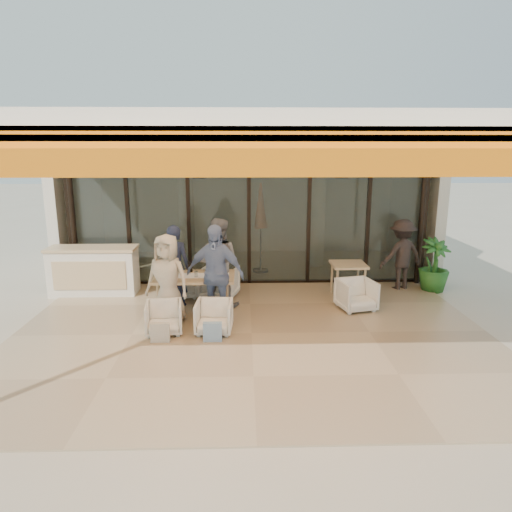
{
  "coord_description": "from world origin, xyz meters",
  "views": [
    {
      "loc": [
        -0.12,
        -7.17,
        3.04
      ],
      "look_at": [
        0.1,
        0.9,
        1.15
      ],
      "focal_mm": 32.0,
      "sensor_mm": 36.0,
      "label": 1
    }
  ],
  "objects": [
    {
      "name": "side_chair",
      "position": [
        2.04,
        1.15,
        0.33
      ],
      "size": [
        0.77,
        0.74,
        0.67
      ],
      "primitive_type": "imported",
      "rotation": [
        0.0,
        0.0,
        0.23
      ],
      "color": "white",
      "rests_on": "ground"
    },
    {
      "name": "terrace_structure",
      "position": [
        0.0,
        -0.26,
        3.25
      ],
      "size": [
        8.0,
        6.0,
        3.4
      ],
      "color": "silver",
      "rests_on": "ground"
    },
    {
      "name": "chair_far_left",
      "position": [
        -1.47,
        2.0,
        0.33
      ],
      "size": [
        0.8,
        0.77,
        0.66
      ],
      "primitive_type": "imported",
      "rotation": [
        0.0,
        0.0,
        3.46
      ],
      "color": "white",
      "rests_on": "ground"
    },
    {
      "name": "diner_navy",
      "position": [
        -1.47,
        1.5,
        0.82
      ],
      "size": [
        0.65,
        0.48,
        1.64
      ],
      "primitive_type": "imported",
      "rotation": [
        0.0,
        0.0,
        2.98
      ],
      "color": "#1A223B",
      "rests_on": "ground"
    },
    {
      "name": "diner_cream",
      "position": [
        -1.47,
        0.6,
        0.81
      ],
      "size": [
        0.91,
        0.72,
        1.62
      ],
      "primitive_type": "imported",
      "rotation": [
        0.0,
        0.0,
        -0.3
      ],
      "color": "beige",
      "rests_on": "ground"
    },
    {
      "name": "interior_block",
      "position": [
        0.01,
        5.31,
        2.23
      ],
      "size": [
        9.05,
        3.62,
        3.52
      ],
      "color": "silver",
      "rests_on": "ground"
    },
    {
      "name": "terrace_floor",
      "position": [
        0.0,
        0.0,
        0.01
      ],
      "size": [
        8.0,
        6.0,
        0.01
      ],
      "primitive_type": "cube",
      "color": "tan",
      "rests_on": "ground"
    },
    {
      "name": "potted_palm",
      "position": [
        4.03,
        2.35,
        0.58
      ],
      "size": [
        0.81,
        0.81,
        1.17
      ],
      "primitive_type": "imported",
      "rotation": [
        0.0,
        0.0,
        0.28
      ],
      "color": "#1E5919",
      "rests_on": "ground"
    },
    {
      "name": "glass_storefront",
      "position": [
        0.0,
        3.0,
        1.6
      ],
      "size": [
        8.08,
        0.1,
        3.2
      ],
      "color": "#9EADA3",
      "rests_on": "ground"
    },
    {
      "name": "diner_periwinkle",
      "position": [
        -0.63,
        0.6,
        0.89
      ],
      "size": [
        1.12,
        0.69,
        1.79
      ],
      "primitive_type": "imported",
      "rotation": [
        0.0,
        0.0,
        -0.26
      ],
      "color": "#6A81B1",
      "rests_on": "ground"
    },
    {
      "name": "tote_bag_cream",
      "position": [
        -1.47,
        -0.3,
        0.17
      ],
      "size": [
        0.3,
        0.1,
        0.34
      ],
      "primitive_type": "cube",
      "color": "silver",
      "rests_on": "ground"
    },
    {
      "name": "ground",
      "position": [
        0.0,
        0.0,
        0.0
      ],
      "size": [
        70.0,
        70.0,
        0.0
      ],
      "primitive_type": "plane",
      "color": "#C6B293",
      "rests_on": "ground"
    },
    {
      "name": "side_table",
      "position": [
        2.04,
        1.9,
        0.64
      ],
      "size": [
        0.7,
        0.7,
        0.74
      ],
      "color": "tan",
      "rests_on": "ground"
    },
    {
      "name": "chair_far_right",
      "position": [
        -0.63,
        2.0,
        0.36
      ],
      "size": [
        0.85,
        0.82,
        0.73
      ],
      "primitive_type": "imported",
      "rotation": [
        0.0,
        0.0,
        2.88
      ],
      "color": "white",
      "rests_on": "ground"
    },
    {
      "name": "diner_grey",
      "position": [
        -0.63,
        1.5,
        0.88
      ],
      "size": [
        0.99,
        0.85,
        1.76
      ],
      "primitive_type": "imported",
      "rotation": [
        0.0,
        0.0,
        2.9
      ],
      "color": "slate",
      "rests_on": "ground"
    },
    {
      "name": "host_counter",
      "position": [
        -3.32,
        2.3,
        0.53
      ],
      "size": [
        1.85,
        0.65,
        1.04
      ],
      "color": "silver",
      "rests_on": "ground"
    },
    {
      "name": "chair_near_left",
      "position": [
        -1.47,
        0.1,
        0.3
      ],
      "size": [
        0.66,
        0.62,
        0.61
      ],
      "primitive_type": "imported",
      "rotation": [
        0.0,
        0.0,
        0.13
      ],
      "color": "white",
      "rests_on": "ground"
    },
    {
      "name": "chair_near_right",
      "position": [
        -0.63,
        0.1,
        0.31
      ],
      "size": [
        0.64,
        0.6,
        0.62
      ],
      "primitive_type": "imported",
      "rotation": [
        0.0,
        0.0,
        -0.06
      ],
      "color": "white",
      "rests_on": "ground"
    },
    {
      "name": "dining_table",
      "position": [
        -1.06,
        1.05,
        0.69
      ],
      "size": [
        1.5,
        0.9,
        0.93
      ],
      "color": "tan",
      "rests_on": "ground"
    },
    {
      "name": "standing_woman",
      "position": [
        3.35,
        2.5,
        0.78
      ],
      "size": [
        1.14,
        0.85,
        1.57
      ],
      "primitive_type": "imported",
      "rotation": [
        0.0,
        0.0,
        3.43
      ],
      "color": "black",
      "rests_on": "ground"
    },
    {
      "name": "tote_bag_blue",
      "position": [
        -0.63,
        -0.3,
        0.17
      ],
      "size": [
        0.3,
        0.1,
        0.34
      ],
      "primitive_type": "cube",
      "color": "#99BFD8",
      "rests_on": "ground"
    }
  ]
}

